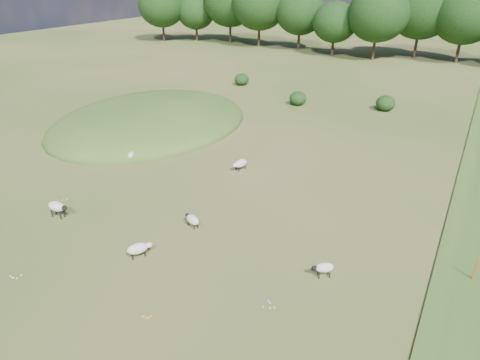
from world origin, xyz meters
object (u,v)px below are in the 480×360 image
Objects in this scene: sheep_2 at (240,164)px; sheep_4 at (324,268)px; marker_post at (475,271)px; sheep_3 at (131,155)px; sheep_1 at (57,207)px; sheep_5 at (138,248)px; sheep_0 at (192,220)px.

sheep_2 is 12.31m from sheep_4.
marker_post reaches higher than sheep_3.
sheep_3 is (-22.67, 2.60, -0.09)m from marker_post.
sheep_5 is at bearing -10.20° from sheep_1.
marker_post is 0.89× the size of sheep_2.
marker_post is 0.95× the size of sheep_5.
sheep_4 reaches higher than sheep_5.
sheep_1 is at bearing 118.77° from sheep_5.
sheep_0 is 0.96× the size of sheep_5.
sheep_4 is (9.07, -8.32, 0.06)m from sheep_2.
sheep_5 is at bearing -18.45° from sheep_4.
sheep_2 is 1.07× the size of sheep_5.
sheep_5 reaches higher than sheep_0.
sheep_5 is at bearing -160.27° from sheep_3.
sheep_3 is 1.03× the size of sheep_4.
sheep_4 is at bearing -162.84° from sheep_0.
sheep_5 is at bearing 100.64° from sheep_0.
sheep_0 is at bearing 25.19° from sheep_2.
sheep_1 is 6.52m from sheep_5.
marker_post is 15.93m from sheep_2.
sheep_4 reaches higher than sheep_0.
sheep_1 is at bearing -28.82° from sheep_4.
sheep_1 is 1.29× the size of sheep_3.
sheep_1 reaches higher than sheep_4.
sheep_1 is (-20.82, -5.41, 0.07)m from marker_post.
sheep_0 is (-13.64, -2.44, -0.18)m from marker_post.
sheep_1 reaches higher than sheep_5.
sheep_2 is (-15.03, 5.28, -0.13)m from marker_post.
sheep_5 is (-14.33, -5.99, -0.14)m from marker_post.
sheep_3 is (-7.64, -2.68, 0.04)m from sheep_2.
sheep_5 is (8.34, -8.59, -0.05)m from sheep_3.
marker_post is at bearing -120.96° from sheep_3.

